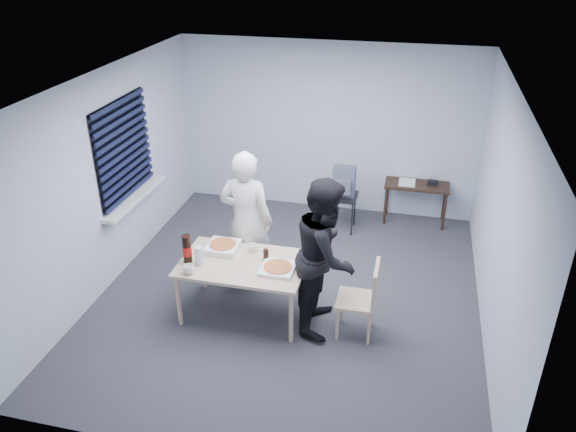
% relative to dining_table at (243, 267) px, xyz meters
% --- Properties ---
extents(room, '(5.00, 5.00, 5.00)m').
position_rel_dining_table_xyz_m(room, '(-1.77, 0.88, 0.82)').
color(room, '#313035').
rests_on(room, ground).
extents(dining_table, '(1.40, 0.89, 0.68)m').
position_rel_dining_table_xyz_m(dining_table, '(0.00, 0.00, 0.00)').
color(dining_table, beige).
rests_on(dining_table, ground).
extents(chair_far, '(0.42, 0.42, 0.89)m').
position_rel_dining_table_xyz_m(chair_far, '(-0.24, 0.97, -0.11)').
color(chair_far, beige).
rests_on(chair_far, ground).
extents(chair_right, '(0.42, 0.42, 0.89)m').
position_rel_dining_table_xyz_m(chair_right, '(1.38, -0.07, -0.11)').
color(chair_right, beige).
rests_on(chair_right, ground).
extents(person_white, '(0.65, 0.42, 1.77)m').
position_rel_dining_table_xyz_m(person_white, '(-0.14, 0.60, 0.26)').
color(person_white, silver).
rests_on(person_white, ground).
extents(person_black, '(0.47, 0.86, 1.77)m').
position_rel_dining_table_xyz_m(person_black, '(0.92, 0.04, 0.26)').
color(person_black, black).
rests_on(person_black, ground).
extents(side_table, '(0.94, 0.42, 0.63)m').
position_rel_dining_table_xyz_m(side_table, '(1.83, 2.76, -0.08)').
color(side_table, '#341F18').
rests_on(side_table, ground).
extents(stool, '(0.40, 0.40, 0.56)m').
position_rel_dining_table_xyz_m(stool, '(0.80, 2.28, -0.18)').
color(stool, black).
rests_on(stool, ground).
extents(backpack, '(0.32, 0.23, 0.44)m').
position_rel_dining_table_xyz_m(backpack, '(0.80, 2.27, 0.15)').
color(backpack, slate).
rests_on(backpack, stool).
extents(pizza_box_a, '(0.36, 0.36, 0.09)m').
position_rel_dining_table_xyz_m(pizza_box_a, '(-0.30, 0.20, 0.10)').
color(pizza_box_a, white).
rests_on(pizza_box_a, dining_table).
extents(pizza_box_b, '(0.36, 0.36, 0.05)m').
position_rel_dining_table_xyz_m(pizza_box_b, '(0.42, -0.06, 0.08)').
color(pizza_box_b, white).
rests_on(pizza_box_b, dining_table).
extents(mug_a, '(0.17, 0.17, 0.10)m').
position_rel_dining_table_xyz_m(mug_a, '(-0.50, -0.34, 0.11)').
color(mug_a, white).
rests_on(mug_a, dining_table).
extents(mug_b, '(0.10, 0.10, 0.09)m').
position_rel_dining_table_xyz_m(mug_b, '(0.05, 0.26, 0.11)').
color(mug_b, white).
rests_on(mug_b, dining_table).
extents(cola_glass, '(0.07, 0.07, 0.14)m').
position_rel_dining_table_xyz_m(cola_glass, '(0.24, 0.11, 0.13)').
color(cola_glass, black).
rests_on(cola_glass, dining_table).
extents(soda_bottle, '(0.10, 0.10, 0.33)m').
position_rel_dining_table_xyz_m(soda_bottle, '(-0.60, -0.12, 0.22)').
color(soda_bottle, black).
rests_on(soda_bottle, dining_table).
extents(plastic_cups, '(0.11, 0.11, 0.22)m').
position_rel_dining_table_xyz_m(plastic_cups, '(-0.46, -0.15, 0.17)').
color(plastic_cups, silver).
rests_on(plastic_cups, dining_table).
extents(rubber_band, '(0.08, 0.08, 0.00)m').
position_rel_dining_table_xyz_m(rubber_band, '(0.26, -0.32, 0.06)').
color(rubber_band, red).
rests_on(rubber_band, dining_table).
extents(papers, '(0.34, 0.39, 0.01)m').
position_rel_dining_table_xyz_m(papers, '(1.68, 2.78, 0.01)').
color(papers, white).
rests_on(papers, side_table).
extents(black_box, '(0.15, 0.11, 0.06)m').
position_rel_dining_table_xyz_m(black_box, '(2.05, 2.80, 0.03)').
color(black_box, black).
rests_on(black_box, side_table).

